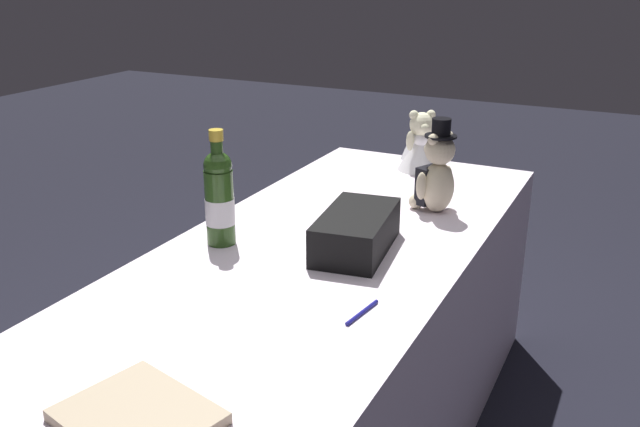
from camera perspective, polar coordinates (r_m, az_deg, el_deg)
The scene contains 7 objects.
reception_table at distance 2.14m, azimuth 0.00°, elevation -11.75°, with size 2.03×0.82×0.73m, color white.
teddy_bear_groom at distance 2.24m, azimuth 9.55°, elevation 3.18°, with size 0.14×0.14×0.30m.
teddy_bear_bride at distance 2.70m, azimuth 8.23°, elevation 5.69°, with size 0.23×0.21×0.23m.
champagne_bottle at distance 1.96m, azimuth -8.29°, elevation 1.39°, with size 0.08×0.08×0.33m.
signing_pen at distance 1.62m, azimuth 3.59°, elevation -8.05°, with size 0.14×0.03×0.01m.
gift_case_black at distance 1.93m, azimuth 2.98°, elevation -1.50°, with size 0.36×0.22×0.11m.
guestbook at distance 1.31m, azimuth -14.79°, elevation -15.88°, with size 0.21×0.26×0.02m, color tan.
Camera 1 is at (1.62, 0.81, 1.50)m, focal length 38.88 mm.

